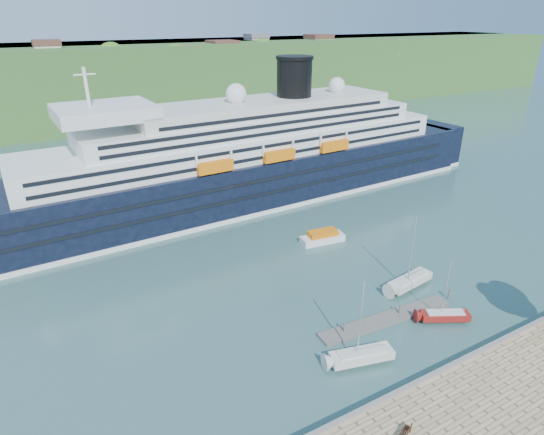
{
  "coord_description": "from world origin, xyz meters",
  "views": [
    {
      "loc": [
        -32.38,
        -21.98,
        32.94
      ],
      "look_at": [
        -3.02,
        30.0,
        6.2
      ],
      "focal_mm": 30.0,
      "sensor_mm": 36.0,
      "label": 1
    }
  ],
  "objects": [
    {
      "name": "ground",
      "position": [
        0.0,
        0.0,
        0.0
      ],
      "size": [
        400.0,
        400.0,
        0.0
      ],
      "primitive_type": "plane",
      "color": "#335B59",
      "rests_on": "ground"
    },
    {
      "name": "cruise_ship",
      "position": [
        2.1,
        51.84,
        13.08
      ],
      "size": [
        117.03,
        21.36,
        26.15
      ],
      "primitive_type": null,
      "rotation": [
        0.0,
        0.0,
        0.04
      ],
      "color": "black",
      "rests_on": "ground"
    },
    {
      "name": "tender_launch",
      "position": [
        6.06,
        29.9,
        0.98
      ],
      "size": [
        7.34,
        3.28,
        1.96
      ],
      "primitive_type": null,
      "rotation": [
        0.0,
        0.0,
        -0.12
      ],
      "color": "orange",
      "rests_on": "ground"
    },
    {
      "name": "floating_pontoon",
      "position": [
        0.91,
        9.61,
        0.2
      ],
      "size": [
        17.85,
        3.29,
        0.39
      ],
      "primitive_type": null,
      "rotation": [
        0.0,
        0.0,
        -0.06
      ],
      "color": "slate",
      "rests_on": "ground"
    },
    {
      "name": "sailboat_white_far",
      "position": [
        8.47,
        13.49,
        4.97
      ],
      "size": [
        7.91,
        3.15,
        9.94
      ],
      "primitive_type": null,
      "rotation": [
        0.0,
        0.0,
        0.13
      ],
      "color": "silver",
      "rests_on": "ground"
    },
    {
      "name": "park_bench",
      "position": [
        -9.66,
        -3.96,
        1.56
      ],
      "size": [
        1.87,
        1.34,
        1.11
      ],
      "primitive_type": null,
      "rotation": [
        0.0,
        0.0,
        0.41
      ],
      "color": "#472114",
      "rests_on": "promenade"
    },
    {
      "name": "far_hillside",
      "position": [
        0.0,
        145.0,
        12.0
      ],
      "size": [
        400.0,
        50.0,
        24.0
      ],
      "primitive_type": "cube",
      "color": "#2A5020",
      "rests_on": "ground"
    },
    {
      "name": "sailboat_white_near",
      "position": [
        -6.32,
        5.45,
        4.74
      ],
      "size": [
        7.62,
        3.79,
        9.49
      ],
      "primitive_type": null,
      "rotation": [
        0.0,
        0.0,
        -0.25
      ],
      "color": "silver",
      "rests_on": "ground"
    },
    {
      "name": "quay_coping",
      "position": [
        0.0,
        -0.2,
        1.15
      ],
      "size": [
        220.0,
        0.5,
        0.3
      ],
      "primitive_type": "cube",
      "color": "slate",
      "rests_on": "promenade"
    },
    {
      "name": "sailboat_red",
      "position": [
        6.7,
        6.11,
        4.01
      ],
      "size": [
        6.29,
        4.43,
        8.01
      ],
      "primitive_type": null,
      "rotation": [
        0.0,
        0.0,
        -0.49
      ],
      "color": "maroon",
      "rests_on": "ground"
    }
  ]
}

